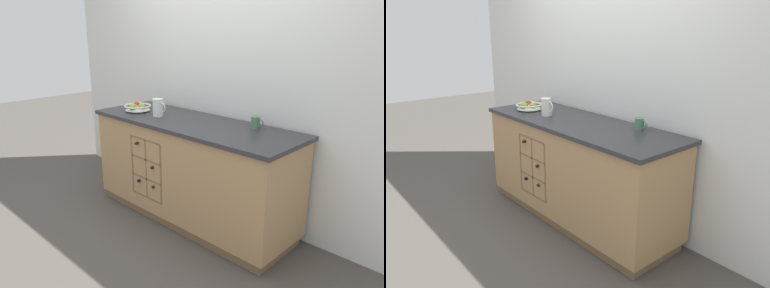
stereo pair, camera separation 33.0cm
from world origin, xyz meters
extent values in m
plane|color=#4C4742|center=(0.00, 0.00, 0.00)|extent=(14.00, 14.00, 0.00)
cube|color=silver|center=(0.00, 0.39, 1.27)|extent=(4.40, 0.06, 2.55)
cube|color=brown|center=(0.00, 0.00, 0.04)|extent=(1.91, 0.57, 0.09)
cube|color=tan|center=(0.00, 0.00, 0.49)|extent=(1.97, 0.63, 0.81)
cube|color=#2D2D33|center=(0.00, 0.00, 0.91)|extent=(2.01, 0.67, 0.03)
cube|color=brown|center=(-0.26, -0.22, 0.50)|extent=(0.39, 0.01, 0.55)
cube|color=brown|center=(-0.46, -0.27, 0.50)|extent=(0.02, 0.10, 0.55)
cube|color=brown|center=(-0.07, -0.27, 0.50)|extent=(0.02, 0.10, 0.55)
cube|color=brown|center=(-0.26, -0.27, 0.23)|extent=(0.39, 0.10, 0.02)
cube|color=brown|center=(-0.26, -0.27, 0.41)|extent=(0.39, 0.10, 0.02)
cube|color=brown|center=(-0.26, -0.27, 0.59)|extent=(0.39, 0.10, 0.02)
cube|color=brown|center=(-0.26, -0.27, 0.78)|extent=(0.39, 0.10, 0.02)
cube|color=brown|center=(-0.26, -0.27, 0.50)|extent=(0.02, 0.10, 0.55)
cylinder|color=black|center=(-0.36, -0.16, 0.37)|extent=(0.08, 0.19, 0.08)
cylinder|color=black|center=(-0.36, -0.30, 0.37)|extent=(0.03, 0.08, 0.03)
cylinder|color=black|center=(-0.16, -0.13, 0.37)|extent=(0.07, 0.21, 0.07)
cylinder|color=black|center=(-0.16, -0.29, 0.37)|extent=(0.03, 0.09, 0.03)
cylinder|color=black|center=(-0.16, -0.14, 0.55)|extent=(0.08, 0.21, 0.08)
cylinder|color=black|center=(-0.16, -0.29, 0.55)|extent=(0.03, 0.09, 0.03)
cylinder|color=black|center=(-0.36, -0.15, 0.73)|extent=(0.07, 0.21, 0.07)
cylinder|color=black|center=(-0.36, -0.30, 0.73)|extent=(0.03, 0.09, 0.03)
cylinder|color=silver|center=(-0.68, -0.06, 0.94)|extent=(0.12, 0.12, 0.01)
cone|color=silver|center=(-0.68, -0.06, 0.97)|extent=(0.24, 0.24, 0.05)
torus|color=silver|center=(-0.68, -0.06, 0.98)|extent=(0.26, 0.26, 0.02)
sphere|color=red|center=(-0.70, -0.05, 0.98)|extent=(0.08, 0.08, 0.08)
sphere|color=#7FA838|center=(-0.63, -0.05, 0.97)|extent=(0.07, 0.07, 0.07)
sphere|color=#7FA838|center=(-0.67, -0.12, 0.98)|extent=(0.08, 0.08, 0.08)
cylinder|color=silver|center=(-0.36, -0.08, 1.01)|extent=(0.09, 0.09, 0.16)
torus|color=silver|center=(-0.36, -0.08, 1.09)|extent=(0.10, 0.10, 0.01)
torus|color=silver|center=(-0.31, -0.08, 1.02)|extent=(0.10, 0.01, 0.10)
cylinder|color=#4C7A56|center=(0.52, 0.20, 0.98)|extent=(0.07, 0.07, 0.10)
torus|color=#4C7A56|center=(0.56, 0.20, 0.98)|extent=(0.07, 0.01, 0.07)
camera|label=1|loc=(2.19, -2.27, 1.72)|focal=35.00mm
camera|label=2|loc=(2.42, -2.02, 1.72)|focal=35.00mm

